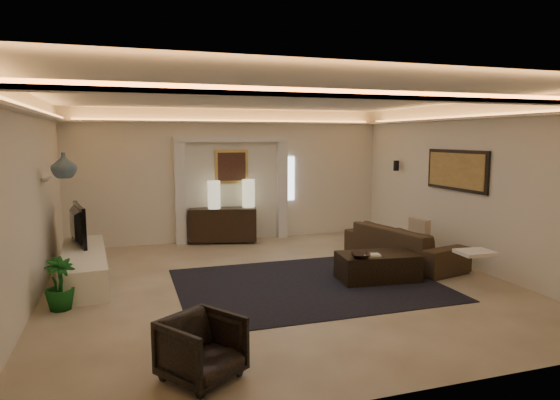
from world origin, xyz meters
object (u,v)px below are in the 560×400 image
object	(u,v)px
armchair	(202,348)
sofa	(403,244)
console	(223,225)
coffee_table	(377,268)

from	to	relation	value
armchair	sofa	bearing A→B (deg)	2.72
console	coffee_table	distance (m)	4.00
sofa	armchair	size ratio (longest dim) A/B	3.45
sofa	armchair	world-z (taller)	sofa
sofa	coffee_table	world-z (taller)	sofa
coffee_table	armchair	size ratio (longest dim) A/B	1.86
sofa	armchair	bearing A→B (deg)	114.68
coffee_table	armchair	bearing A→B (deg)	-137.47
coffee_table	armchair	xyz separation A→B (m)	(-3.20, -2.36, 0.10)
console	coffee_table	xyz separation A→B (m)	(1.82, -3.56, -0.20)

